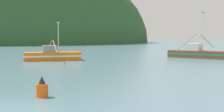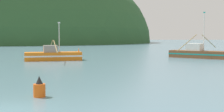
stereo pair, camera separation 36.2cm
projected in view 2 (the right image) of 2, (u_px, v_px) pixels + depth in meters
name	position (u px, v px, depth m)	size (l,w,h in m)	color
ground_plane	(5.00, 111.00, 15.52)	(600.00, 600.00, 0.00)	slate
fishing_boat_orange	(53.00, 55.00, 47.34)	(9.03, 15.23, 5.91)	orange
fishing_boat_brown	(198.00, 53.00, 52.43)	(9.87, 14.65, 7.80)	brown
channel_buoy	(39.00, 89.00, 18.97)	(0.74, 0.74, 1.31)	#E55914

